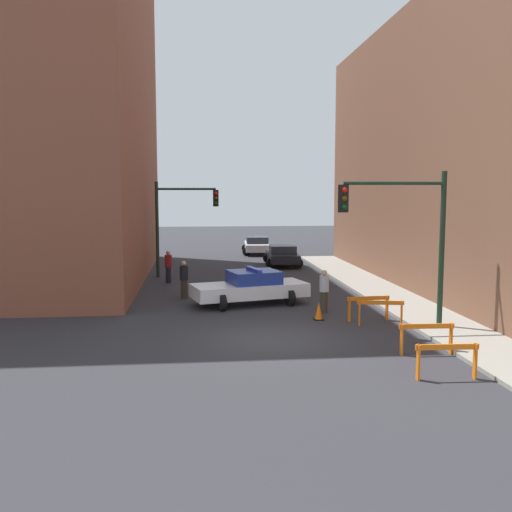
% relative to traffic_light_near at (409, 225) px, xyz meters
% --- Properties ---
extents(ground_plane, '(120.00, 120.00, 0.00)m').
position_rel_traffic_light_near_xyz_m(ground_plane, '(-4.73, -0.74, -3.53)').
color(ground_plane, '#2D2D33').
extents(sidewalk_right, '(2.40, 44.00, 0.12)m').
position_rel_traffic_light_near_xyz_m(sidewalk_right, '(1.47, -0.74, -3.47)').
color(sidewalk_right, gray).
rests_on(sidewalk_right, ground_plane).
extents(building_corner_left, '(14.00, 20.00, 20.62)m').
position_rel_traffic_light_near_xyz_m(building_corner_left, '(-16.73, 13.26, 6.78)').
color(building_corner_left, brown).
rests_on(building_corner_left, ground_plane).
extents(traffic_light_near, '(3.64, 0.35, 5.20)m').
position_rel_traffic_light_near_xyz_m(traffic_light_near, '(0.00, 0.00, 0.00)').
color(traffic_light_near, black).
rests_on(traffic_light_near, sidewalk_right).
extents(traffic_light_far, '(3.44, 0.35, 5.20)m').
position_rel_traffic_light_near_xyz_m(traffic_light_far, '(-8.03, 13.15, -0.13)').
color(traffic_light_far, black).
rests_on(traffic_light_far, ground_plane).
extents(police_car, '(5.02, 3.09, 1.52)m').
position_rel_traffic_light_near_xyz_m(police_car, '(-4.80, 4.92, -2.81)').
color(police_car, white).
rests_on(police_car, ground_plane).
extents(parked_car_near, '(2.41, 4.38, 1.31)m').
position_rel_traffic_light_near_xyz_m(parked_car_near, '(-1.61, 17.22, -2.86)').
color(parked_car_near, black).
rests_on(parked_car_near, ground_plane).
extents(parked_car_mid, '(2.44, 4.40, 1.31)m').
position_rel_traffic_light_near_xyz_m(parked_car_mid, '(-2.48, 24.24, -2.86)').
color(parked_car_mid, silver).
rests_on(parked_car_mid, ground_plane).
extents(pedestrian_crossing, '(0.43, 0.43, 1.66)m').
position_rel_traffic_light_near_xyz_m(pedestrian_crossing, '(-7.56, 6.53, -2.67)').
color(pedestrian_crossing, '#382D23').
rests_on(pedestrian_crossing, ground_plane).
extents(pedestrian_corner, '(0.40, 0.40, 1.66)m').
position_rel_traffic_light_near_xyz_m(pedestrian_corner, '(-8.45, 10.99, -2.67)').
color(pedestrian_corner, black).
rests_on(pedestrian_corner, ground_plane).
extents(pedestrian_sidewalk, '(0.51, 0.51, 1.66)m').
position_rel_traffic_light_near_xyz_m(pedestrian_sidewalk, '(-2.14, 3.02, -2.67)').
color(pedestrian_sidewalk, '#382D23').
rests_on(pedestrian_sidewalk, ground_plane).
extents(barrier_front, '(1.60, 0.22, 0.90)m').
position_rel_traffic_light_near_xyz_m(barrier_front, '(-0.87, -5.08, -2.91)').
color(barrier_front, orange).
rests_on(barrier_front, ground_plane).
extents(barrier_mid, '(1.60, 0.21, 0.90)m').
position_rel_traffic_light_near_xyz_m(barrier_mid, '(-0.50, -2.91, -2.91)').
color(barrier_mid, orange).
rests_on(barrier_mid, ground_plane).
extents(barrier_back, '(1.58, 0.43, 0.90)m').
position_rel_traffic_light_near_xyz_m(barrier_back, '(-0.69, 0.60, -2.91)').
color(barrier_back, orange).
rests_on(barrier_back, ground_plane).
extents(barrier_corner, '(1.60, 0.29, 0.90)m').
position_rel_traffic_light_near_xyz_m(barrier_corner, '(-0.87, 1.44, -2.91)').
color(barrier_corner, orange).
rests_on(barrier_corner, ground_plane).
extents(traffic_cone, '(0.36, 0.36, 0.66)m').
position_rel_traffic_light_near_xyz_m(traffic_cone, '(-2.60, 1.82, -3.21)').
color(traffic_cone, black).
rests_on(traffic_cone, ground_plane).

